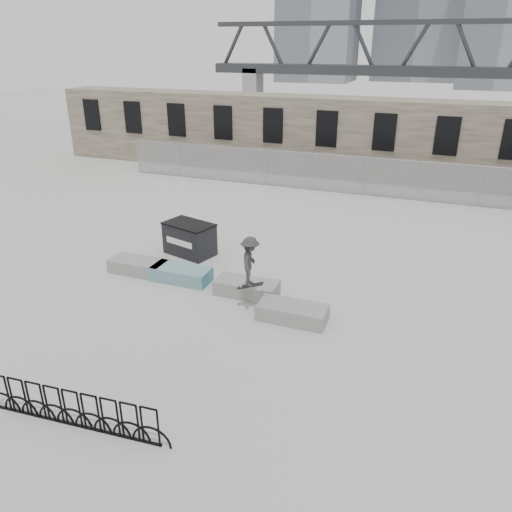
% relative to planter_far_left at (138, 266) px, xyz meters
% --- Properties ---
extents(ground, '(120.00, 120.00, 0.00)m').
position_rel_planter_far_left_xyz_m(ground, '(2.99, -0.15, -0.26)').
color(ground, '#BABAB5').
rests_on(ground, ground).
extents(stone_wall, '(36.00, 2.58, 4.50)m').
position_rel_planter_far_left_xyz_m(stone_wall, '(2.99, 16.09, 2.00)').
color(stone_wall, brown).
rests_on(stone_wall, ground).
extents(chainlink_fence, '(22.06, 0.06, 2.02)m').
position_rel_planter_far_left_xyz_m(chainlink_fence, '(2.99, 12.35, 0.78)').
color(chainlink_fence, gray).
rests_on(chainlink_fence, ground).
extents(planter_far_left, '(2.00, 0.90, 0.48)m').
position_rel_planter_far_left_xyz_m(planter_far_left, '(0.00, 0.00, 0.00)').
color(planter_far_left, gray).
rests_on(planter_far_left, ground).
extents(planter_center_left, '(2.00, 0.90, 0.48)m').
position_rel_planter_far_left_xyz_m(planter_center_left, '(1.70, -0.04, 0.00)').
color(planter_center_left, teal).
rests_on(planter_center_left, ground).
extents(planter_center_right, '(2.00, 0.90, 0.48)m').
position_rel_planter_far_left_xyz_m(planter_center_right, '(4.15, -0.19, 0.00)').
color(planter_center_right, gray).
rests_on(planter_center_right, ground).
extents(planter_offset, '(2.00, 0.90, 0.48)m').
position_rel_planter_far_left_xyz_m(planter_offset, '(5.98, -1.19, 0.00)').
color(planter_offset, gray).
rests_on(planter_offset, ground).
extents(dumpster, '(2.09, 1.59, 1.22)m').
position_rel_planter_far_left_xyz_m(dumpster, '(0.90, 2.13, 0.36)').
color(dumpster, black).
rests_on(dumpster, ground).
extents(bike_rack, '(4.48, 0.37, 0.90)m').
position_rel_planter_far_left_xyz_m(bike_rack, '(2.97, -6.98, 0.18)').
color(bike_rack, black).
rests_on(bike_rack, ground).
extents(truss_bridge, '(70.00, 3.00, 9.80)m').
position_rel_planter_far_left_xyz_m(truss_bridge, '(12.99, 54.85, 3.87)').
color(truss_bridge, '#2D3033').
rests_on(truss_bridge, ground).
extents(skateboarder, '(0.79, 1.08, 1.67)m').
position_rel_planter_far_left_xyz_m(skateboarder, '(4.59, -1.00, 1.30)').
color(skateboarder, '#2E2F31').
rests_on(skateboarder, ground).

